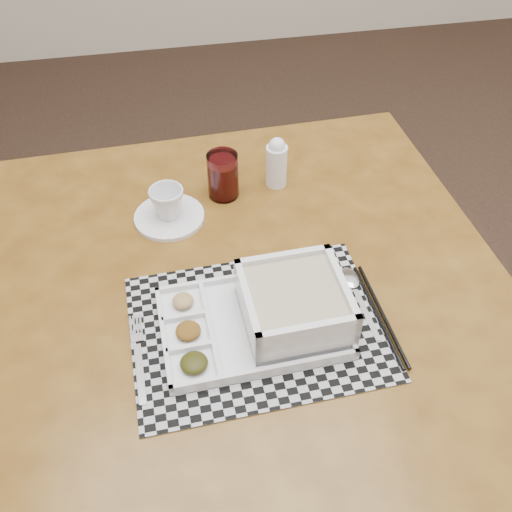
# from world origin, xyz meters

# --- Properties ---
(floor) EXTENTS (5.00, 5.00, 0.00)m
(floor) POSITION_xyz_m (0.00, 0.00, 0.00)
(floor) COLOR black
(floor) RESTS_ON ground
(dining_table) EXTENTS (1.06, 1.06, 0.77)m
(dining_table) POSITION_xyz_m (-0.57, -0.19, 0.69)
(dining_table) COLOR #4E2D0E
(dining_table) RESTS_ON ground
(placemat) EXTENTS (0.45, 0.35, 0.00)m
(placemat) POSITION_xyz_m (-0.56, -0.30, 0.77)
(placemat) COLOR #A5A5AC
(placemat) RESTS_ON dining_table
(serving_tray) EXTENTS (0.33, 0.23, 0.09)m
(serving_tray) POSITION_xyz_m (-0.52, -0.30, 0.81)
(serving_tray) COLOR white
(serving_tray) RESTS_ON placemat
(fork) EXTENTS (0.02, 0.19, 0.00)m
(fork) POSITION_xyz_m (-0.77, -0.33, 0.78)
(fork) COLOR silver
(fork) RESTS_ON placemat
(spoon) EXTENTS (0.04, 0.18, 0.01)m
(spoon) POSITION_xyz_m (-0.36, -0.24, 0.78)
(spoon) COLOR silver
(spoon) RESTS_ON placemat
(chopsticks) EXTENTS (0.02, 0.24, 0.01)m
(chopsticks) POSITION_xyz_m (-0.34, -0.32, 0.78)
(chopsticks) COLOR black
(chopsticks) RESTS_ON placemat
(saucer) EXTENTS (0.15, 0.15, 0.01)m
(saucer) POSITION_xyz_m (-0.69, 0.02, 0.78)
(saucer) COLOR white
(saucer) RESTS_ON dining_table
(cup) EXTENTS (0.08, 0.08, 0.07)m
(cup) POSITION_xyz_m (-0.69, 0.02, 0.82)
(cup) COLOR white
(cup) RESTS_ON saucer
(juice_glass) EXTENTS (0.07, 0.07, 0.11)m
(juice_glass) POSITION_xyz_m (-0.56, 0.08, 0.82)
(juice_glass) COLOR white
(juice_glass) RESTS_ON dining_table
(creamer_bottle) EXTENTS (0.05, 0.05, 0.12)m
(creamer_bottle) POSITION_xyz_m (-0.44, 0.10, 0.83)
(creamer_bottle) COLOR white
(creamer_bottle) RESTS_ON dining_table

